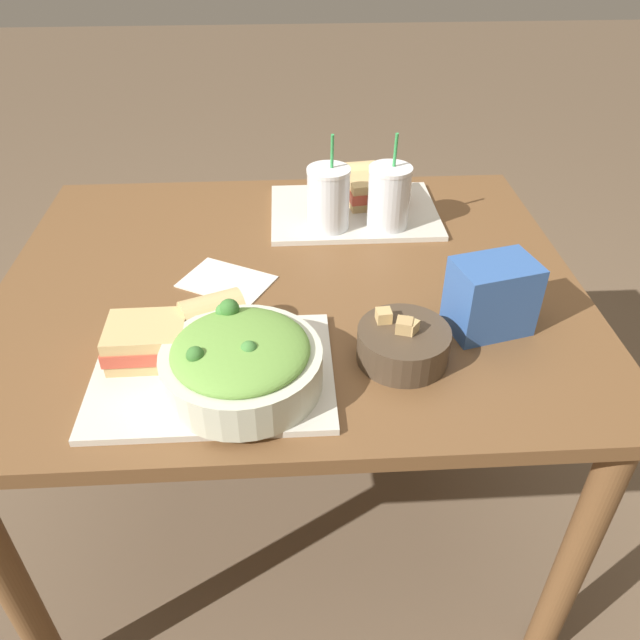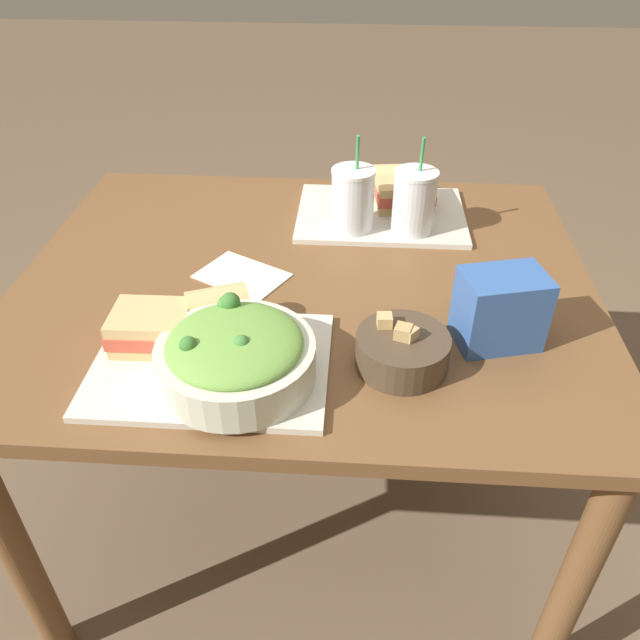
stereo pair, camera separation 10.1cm
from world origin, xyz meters
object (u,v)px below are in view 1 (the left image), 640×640
(baguette_far, at_px, (358,177))
(napkin_folded, at_px, (226,282))
(soup_bowl, at_px, (402,343))
(sandwich_far, at_px, (374,189))
(baguette_near, at_px, (213,315))
(salad_bowl, at_px, (240,361))
(drink_cup_red, at_px, (388,199))
(sandwich_near, at_px, (147,341))
(drink_cup_dark, at_px, (328,200))
(chip_bag, at_px, (491,297))

(baguette_far, height_order, napkin_folded, baguette_far)
(soup_bowl, xyz_separation_m, sandwich_far, (0.02, 0.57, 0.01))
(baguette_near, xyz_separation_m, napkin_folded, (0.01, 0.18, -0.05))
(salad_bowl, distance_m, baguette_far, 0.74)
(drink_cup_red, relative_size, napkin_folded, 1.04)
(sandwich_near, distance_m, drink_cup_dark, 0.55)
(sandwich_far, distance_m, chip_bag, 0.51)
(soup_bowl, bearing_deg, drink_cup_dark, 101.81)
(sandwich_near, xyz_separation_m, sandwich_far, (0.45, 0.55, 0.00))
(drink_cup_dark, distance_m, drink_cup_red, 0.13)
(soup_bowl, distance_m, baguette_near, 0.33)
(salad_bowl, bearing_deg, baguette_near, 111.51)
(sandwich_far, bearing_deg, baguette_far, 109.17)
(sandwich_near, xyz_separation_m, drink_cup_dark, (0.33, 0.43, 0.03))
(baguette_near, bearing_deg, chip_bag, -111.81)
(drink_cup_dark, distance_m, chip_bag, 0.45)
(salad_bowl, height_order, sandwich_near, salad_bowl)
(soup_bowl, distance_m, chip_bag, 0.19)
(salad_bowl, relative_size, drink_cup_red, 1.17)
(sandwich_near, xyz_separation_m, chip_bag, (0.59, 0.06, 0.02))
(napkin_folded, bearing_deg, baguette_near, -92.08)
(soup_bowl, relative_size, napkin_folded, 0.75)
(sandwich_near, bearing_deg, chip_bag, 5.19)
(soup_bowl, xyz_separation_m, napkin_folded, (-0.31, 0.25, -0.03))
(soup_bowl, bearing_deg, sandwich_far, 87.59)
(soup_bowl, xyz_separation_m, baguette_far, (-0.01, 0.63, 0.02))
(chip_bag, xyz_separation_m, napkin_folded, (-0.48, 0.17, -0.07))
(drink_cup_dark, xyz_separation_m, napkin_folded, (-0.22, -0.20, -0.08))
(baguette_near, xyz_separation_m, baguette_far, (0.31, 0.56, -0.00))
(sandwich_far, height_order, napkin_folded, sandwich_far)
(baguette_far, height_order, drink_cup_dark, drink_cup_dark)
(baguette_near, bearing_deg, baguette_far, -51.14)
(salad_bowl, xyz_separation_m, sandwich_near, (-0.16, 0.08, -0.01))
(salad_bowl, xyz_separation_m, baguette_near, (-0.05, 0.14, -0.01))
(drink_cup_dark, bearing_deg, chip_bag, -55.12)
(sandwich_near, height_order, sandwich_far, same)
(salad_bowl, relative_size, sandwich_near, 1.88)
(soup_bowl, bearing_deg, baguette_near, 166.66)
(baguette_far, xyz_separation_m, napkin_folded, (-0.30, -0.38, -0.05))
(drink_cup_red, xyz_separation_m, chip_bag, (0.13, -0.37, -0.01))
(sandwich_near, bearing_deg, soup_bowl, -3.00)
(sandwich_far, xyz_separation_m, drink_cup_dark, (-0.12, -0.12, 0.03))
(sandwich_near, bearing_deg, baguette_far, 55.29)
(sandwich_far, bearing_deg, drink_cup_red, -90.72)
(chip_bag, bearing_deg, napkin_folded, 145.84)
(soup_bowl, bearing_deg, salad_bowl, -167.18)
(sandwich_far, bearing_deg, napkin_folded, -144.38)
(baguette_far, bearing_deg, salad_bowl, 152.39)
(salad_bowl, distance_m, drink_cup_red, 0.59)
(sandwich_far, distance_m, drink_cup_red, 0.13)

